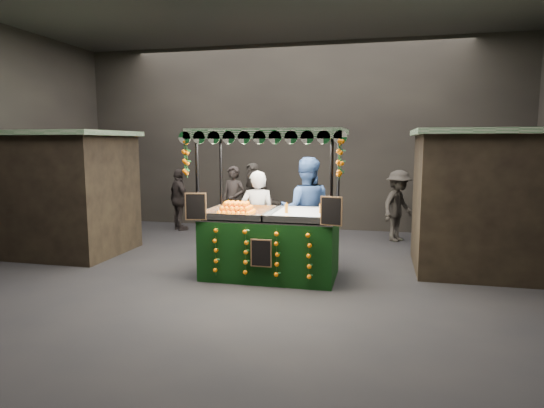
# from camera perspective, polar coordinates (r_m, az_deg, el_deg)

# --- Properties ---
(ground) EXTENTS (12.00, 12.00, 0.00)m
(ground) POSITION_cam_1_polar(r_m,az_deg,el_deg) (8.23, -3.82, -9.09)
(ground) COLOR black
(ground) RESTS_ON ground
(market_hall) EXTENTS (12.10, 10.10, 5.05)m
(market_hall) POSITION_cam_1_polar(r_m,az_deg,el_deg) (7.95, -4.05, 14.95)
(market_hall) COLOR black
(market_hall) RESTS_ON ground
(neighbour_stall_left) EXTENTS (3.00, 2.20, 2.60)m
(neighbour_stall_left) POSITION_cam_1_polar(r_m,az_deg,el_deg) (10.92, -24.92, 1.35)
(neighbour_stall_left) COLOR black
(neighbour_stall_left) RESTS_ON ground
(neighbour_stall_right) EXTENTS (3.00, 2.20, 2.60)m
(neighbour_stall_right) POSITION_cam_1_polar(r_m,az_deg,el_deg) (9.33, 25.95, 0.35)
(neighbour_stall_right) COLOR black
(neighbour_stall_right) RESTS_ON ground
(juice_stall) EXTENTS (2.67, 1.57, 2.58)m
(juice_stall) POSITION_cam_1_polar(r_m,az_deg,el_deg) (8.11, -0.18, -3.48)
(juice_stall) COLOR black
(juice_stall) RESTS_ON ground
(vendor_grey) EXTENTS (0.74, 0.57, 1.83)m
(vendor_grey) POSITION_cam_1_polar(r_m,az_deg,el_deg) (8.96, -1.80, -1.70)
(vendor_grey) COLOR gray
(vendor_grey) RESTS_ON ground
(vendor_blue) EXTENTS (1.10, 0.91, 2.08)m
(vendor_blue) POSITION_cam_1_polar(r_m,az_deg,el_deg) (9.00, 4.21, -0.86)
(vendor_blue) COLOR navy
(vendor_blue) RESTS_ON ground
(shopper_0) EXTENTS (0.73, 0.57, 1.78)m
(shopper_0) POSITION_cam_1_polar(r_m,az_deg,el_deg) (11.71, -4.77, 0.34)
(shopper_0) COLOR #2C2523
(shopper_0) RESTS_ON ground
(shopper_1) EXTENTS (0.91, 0.81, 1.53)m
(shopper_1) POSITION_cam_1_polar(r_m,az_deg,el_deg) (10.28, -1.41, -1.34)
(shopper_1) COLOR #2D2524
(shopper_1) RESTS_ON ground
(shopper_2) EXTENTS (1.00, 0.95, 1.66)m
(shopper_2) POSITION_cam_1_polar(r_m,az_deg,el_deg) (12.74, -11.34, 0.54)
(shopper_2) COLOR black
(shopper_2) RESTS_ON ground
(shopper_3) EXTENTS (1.13, 1.27, 1.71)m
(shopper_3) POSITION_cam_1_polar(r_m,az_deg,el_deg) (11.49, 15.27, -0.22)
(shopper_3) COLOR #2E2A25
(shopper_3) RESTS_ON ground
(shopper_4) EXTENTS (0.88, 0.71, 1.57)m
(shopper_4) POSITION_cam_1_polar(r_m,az_deg,el_deg) (13.16, -17.80, 0.35)
(shopper_4) COLOR black
(shopper_4) RESTS_ON ground
(shopper_5) EXTENTS (1.27, 1.63, 1.73)m
(shopper_5) POSITION_cam_1_polar(r_m,az_deg,el_deg) (11.24, 24.04, -0.74)
(shopper_5) COLOR #2E2A25
(shopper_5) RESTS_ON ground
(shopper_6) EXTENTS (0.72, 0.80, 1.83)m
(shopper_6) POSITION_cam_1_polar(r_m,az_deg,el_deg) (12.02, -2.59, 0.68)
(shopper_6) COLOR #282421
(shopper_6) RESTS_ON ground
(shopper_7) EXTENTS (1.52, 1.39, 1.69)m
(shopper_7) POSITION_cam_1_polar(r_m,az_deg,el_deg) (11.45, -2.04, -0.03)
(shopper_7) COLOR #2C2724
(shopper_7) RESTS_ON ground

